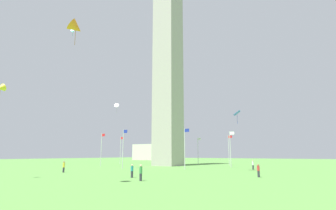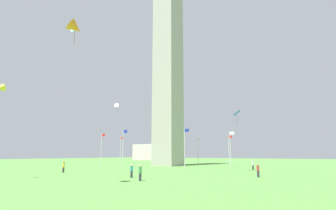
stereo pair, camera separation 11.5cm
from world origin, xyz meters
name	(u,v)px [view 2 (the right image)]	position (x,y,z in m)	size (l,w,h in m)	color
ground_plane	(168,166)	(0.00, 0.00, 0.00)	(260.00, 260.00, 0.00)	#548C3D
obelisk_monument	(168,62)	(0.00, 0.00, 27.59)	(6.07, 6.07, 55.18)	#A8A399
flagpole_n	(230,147)	(16.63, 0.00, 4.35)	(1.12, 0.14, 7.92)	silver
flagpole_ne	(229,149)	(11.78, 11.72, 4.35)	(1.12, 0.14, 7.92)	silver
flagpole_e	(198,149)	(0.06, 16.57, 4.35)	(1.12, 0.14, 7.92)	silver
flagpole_se	(158,149)	(-11.66, 11.72, 4.35)	(1.12, 0.14, 7.92)	silver
flagpole_s	(121,149)	(-16.51, 0.00, 4.35)	(1.12, 0.14, 7.92)	silver
flagpole_sw	(101,148)	(-11.66, -11.72, 4.35)	(1.12, 0.14, 7.92)	silver
flagpole_w	(123,147)	(0.06, -16.57, 4.35)	(1.12, 0.14, 7.92)	silver
flagpole_nw	(185,146)	(11.78, -11.72, 4.35)	(1.12, 0.14, 7.92)	silver
person_red_shirt	(258,171)	(28.32, -21.75, 0.82)	(0.32, 0.32, 1.65)	#2D2D38
person_white_shirt	(253,165)	(22.75, -4.86, 0.88)	(0.32, 0.32, 1.76)	#2D2D38
person_green_shirt	(140,173)	(18.88, -33.68, 0.87)	(0.32, 0.32, 1.75)	#2D2D38
person_teal_shirt	(132,171)	(15.37, -31.14, 0.81)	(0.32, 0.32, 1.64)	#2D2D38
person_yellow_shirt	(64,167)	(0.00, -30.06, 0.89)	(0.32, 0.32, 1.79)	#2D2D38
kite_orange_delta	(75,28)	(16.90, -41.73, 15.15)	(1.97, 2.09, 2.65)	orange
kite_cyan_delta	(73,31)	(-9.92, -23.19, 29.67)	(1.24, 1.28, 1.66)	#33C6D1
kite_white_delta	(117,106)	(-3.13, -15.54, 13.22)	(1.52, 1.60, 2.08)	white
kite_blue_diamond	(237,113)	(22.44, -11.62, 9.98)	(1.30, 1.50, 2.29)	blue
kite_yellow_delta	(0,88)	(4.30, -42.47, 10.64)	(1.10, 1.25, 1.81)	yellow
distant_building	(158,152)	(-41.12, 52.11, 3.88)	(23.30, 11.49, 7.77)	beige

